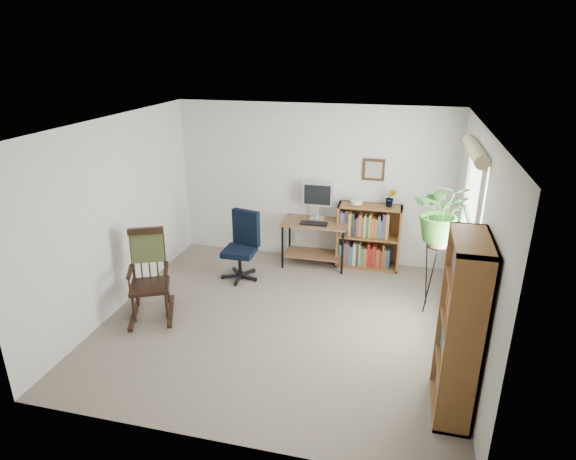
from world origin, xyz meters
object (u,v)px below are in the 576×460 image
(desk, at_px, (315,243))
(tall_bookshelf, at_px, (460,329))
(office_chair, at_px, (239,246))
(rocking_chair, at_px, (149,275))
(low_bookshelf, at_px, (368,237))

(desk, height_order, tall_bookshelf, tall_bookshelf)
(office_chair, bearing_deg, tall_bookshelf, -23.04)
(tall_bookshelf, bearing_deg, rocking_chair, 166.66)
(office_chair, height_order, tall_bookshelf, tall_bookshelf)
(desk, relative_size, office_chair, 0.98)
(rocking_chair, relative_size, low_bookshelf, 1.14)
(office_chair, distance_m, rocking_chair, 1.44)
(low_bookshelf, height_order, tall_bookshelf, tall_bookshelf)
(rocking_chair, distance_m, tall_bookshelf, 3.62)
(desk, relative_size, rocking_chair, 0.88)
(desk, relative_size, tall_bookshelf, 0.57)
(low_bookshelf, bearing_deg, office_chair, -154.59)
(rocking_chair, xyz_separation_m, low_bookshelf, (2.49, 2.07, -0.07))
(desk, relative_size, low_bookshelf, 1.00)
(rocking_chair, height_order, tall_bookshelf, tall_bookshelf)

